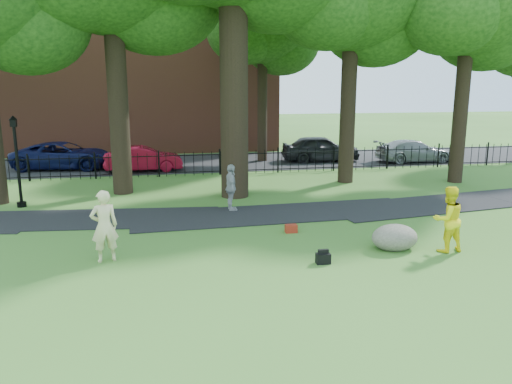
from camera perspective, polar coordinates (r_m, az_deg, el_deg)
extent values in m
plane|color=#386423|center=(13.69, 2.04, -6.88)|extent=(120.00, 120.00, 0.00)
cube|color=black|center=(17.54, 2.35, -2.55)|extent=(36.07, 3.85, 0.03)
cube|color=black|center=(29.09, -5.10, 3.39)|extent=(80.00, 7.00, 0.02)
cube|color=black|center=(25.01, -4.17, 4.30)|extent=(44.00, 0.04, 0.04)
cube|color=black|center=(25.14, -4.14, 2.41)|extent=(44.00, 0.04, 0.04)
cube|color=brown|center=(36.63, -13.09, 14.38)|extent=(18.00, 8.00, 12.00)
cylinder|color=black|center=(19.82, -2.56, 14.49)|extent=(1.10, 1.10, 10.50)
ellipsoid|color=#13360E|center=(21.49, -24.82, 17.44)|extent=(4.80, 4.80, 4.08)
cylinder|color=black|center=(21.14, -15.60, 12.02)|extent=(0.80, 0.80, 9.10)
cylinder|color=black|center=(23.18, 10.54, 11.39)|extent=(0.70, 0.70, 8.40)
ellipsoid|color=#13360E|center=(24.69, 13.51, 18.85)|extent=(5.28, 5.28, 4.49)
cylinder|color=black|center=(24.59, 22.49, 10.31)|extent=(0.64, 0.64, 8.05)
ellipsoid|color=#13360E|center=(26.14, 24.78, 17.03)|extent=(4.96, 4.96, 4.22)
ellipsoid|color=#13360E|center=(23.60, 21.45, 19.05)|extent=(4.65, 4.65, 3.95)
imported|color=beige|center=(13.31, -16.95, -3.75)|extent=(0.78, 0.62, 1.88)
imported|color=yellow|center=(14.47, 21.08, -2.92)|extent=(0.94, 0.76, 1.81)
imported|color=#9D9DA1|center=(17.80, -2.86, 0.47)|extent=(0.42, 1.00, 1.70)
ellipsoid|color=#635C53|center=(14.37, 15.57, -4.82)|extent=(1.43, 1.16, 0.75)
cylinder|color=black|center=(20.25, -25.56, 2.55)|extent=(0.11, 0.11, 2.97)
cylinder|color=black|center=(20.50, -25.20, -1.28)|extent=(0.33, 0.33, 0.19)
cube|color=black|center=(20.07, -25.99, 7.12)|extent=(0.21, 0.21, 0.28)
cone|color=black|center=(20.05, -26.04, 7.65)|extent=(0.30, 0.30, 0.15)
cube|color=black|center=(12.93, 7.68, -7.54)|extent=(0.36, 0.23, 0.27)
cube|color=maroon|center=(15.43, 4.03, -4.19)|extent=(0.36, 0.23, 0.25)
imported|color=maroon|center=(26.61, -12.75, 3.72)|extent=(4.02, 1.55, 1.31)
imported|color=#0C113D|center=(28.56, -21.10, 3.91)|extent=(5.48, 3.08, 1.45)
imported|color=black|center=(29.50, 7.41, 4.96)|extent=(4.60, 2.08, 1.53)
imported|color=gray|center=(30.48, 17.56, 4.49)|extent=(4.43, 1.82, 1.28)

